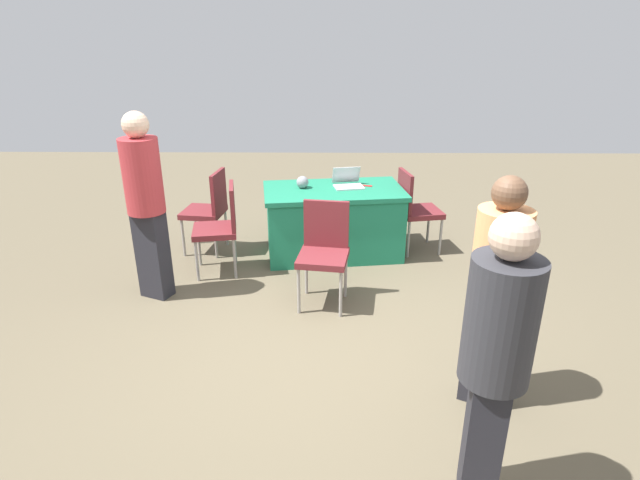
{
  "coord_description": "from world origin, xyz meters",
  "views": [
    {
      "loc": [
        -0.13,
        3.42,
        2.4
      ],
      "look_at": [
        -0.09,
        -0.2,
        0.9
      ],
      "focal_mm": 28.69,
      "sensor_mm": 36.0,
      "label": 1
    }
  ],
  "objects": [
    {
      "name": "person_attendee_standing",
      "position": [
        1.5,
        -0.97,
        0.99
      ],
      "size": [
        0.45,
        0.45,
        1.76
      ],
      "rotation": [
        0.0,
        0.0,
        2.74
      ],
      "color": "#26262D",
      "rests_on": "ground"
    },
    {
      "name": "yarn_ball",
      "position": [
        0.13,
        -2.04,
        0.83
      ],
      "size": [
        0.13,
        0.13,
        0.13
      ],
      "primitive_type": "sphere",
      "color": "gray",
      "rests_on": "table_foreground"
    },
    {
      "name": "chair_back_row",
      "position": [
        -1.14,
        -2.1,
        0.54
      ],
      "size": [
        0.51,
        0.51,
        0.95
      ],
      "rotation": [
        0.0,
        0.0,
        1.75
      ],
      "color": "#9E9993",
      "rests_on": "ground"
    },
    {
      "name": "laptop_silver",
      "position": [
        -0.38,
        -2.1,
        0.81
      ],
      "size": [
        0.37,
        0.35,
        0.21
      ],
      "rotation": [
        0.0,
        0.0,
        0.19
      ],
      "color": "silver",
      "rests_on": "table_foreground"
    },
    {
      "name": "chair_tucked_left",
      "position": [
        -0.12,
        -0.87,
        0.55
      ],
      "size": [
        0.5,
        0.5,
        0.96
      ],
      "rotation": [
        0.0,
        0.0,
        -0.15
      ],
      "color": "#9E9993",
      "rests_on": "ground"
    },
    {
      "name": "chair_tucked_right",
      "position": [
        0.95,
        -1.5,
        0.54
      ],
      "size": [
        0.51,
        0.51,
        0.95
      ],
      "rotation": [
        0.0,
        0.0,
        -1.4
      ],
      "color": "#9E9993",
      "rests_on": "ground"
    },
    {
      "name": "ground_plane",
      "position": [
        0.0,
        0.0,
        0.0
      ],
      "size": [
        14.4,
        14.4,
        0.0
      ],
      "primitive_type": "plane",
      "color": "brown"
    },
    {
      "name": "table_foreground",
      "position": [
        -0.22,
        -2.01,
        0.39
      ],
      "size": [
        1.64,
        1.05,
        0.77
      ],
      "rotation": [
        0.0,
        0.0,
        0.13
      ],
      "color": "#1E7A56",
      "rests_on": "ground"
    },
    {
      "name": "person_attendee_browsing",
      "position": [
        -1.22,
        0.51,
        0.89
      ],
      "size": [
        0.46,
        0.46,
        1.61
      ],
      "rotation": [
        0.0,
        0.0,
        2.68
      ],
      "color": "#26262D",
      "rests_on": "ground"
    },
    {
      "name": "person_presenter",
      "position": [
        -0.95,
        1.34,
        0.93
      ],
      "size": [
        0.41,
        0.41,
        1.67
      ],
      "rotation": [
        0.0,
        0.0,
        4.47
      ],
      "color": "#26262D",
      "rests_on": "ground"
    },
    {
      "name": "scissors_red",
      "position": [
        -0.56,
        -2.13,
        0.77
      ],
      "size": [
        0.18,
        0.08,
        0.01
      ],
      "primitive_type": "cube",
      "rotation": [
        0.0,
        0.0,
        2.87
      ],
      "color": "red",
      "rests_on": "table_foreground"
    },
    {
      "name": "chair_by_pillar",
      "position": [
        1.19,
        -2.05,
        0.55
      ],
      "size": [
        0.49,
        0.49,
        0.95
      ],
      "rotation": [
        0.0,
        0.0,
        4.58
      ],
      "color": "#9E9993",
      "rests_on": "ground"
    }
  ]
}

